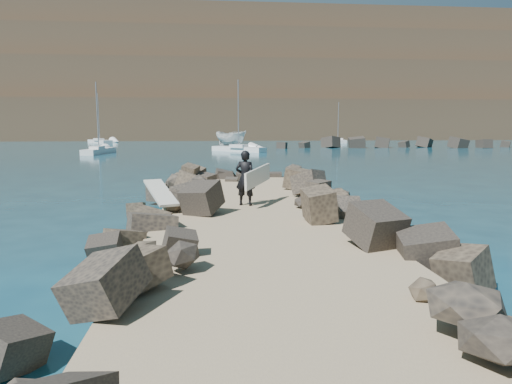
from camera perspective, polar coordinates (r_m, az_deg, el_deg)
The scene contains 15 objects.
ground at distance 14.61m, azimuth -0.37°, elevation -5.27°, with size 800.00×800.00×0.00m, color #0F384C.
jetty at distance 12.60m, azimuth 0.43°, elevation -6.06°, with size 6.00×26.00×0.60m, color #8C7759.
riprap_left at distance 13.09m, azimuth -12.58°, elevation -4.82°, with size 2.60×22.00×1.00m, color black.
riprap_right at distance 13.62m, azimuth 12.48°, elevation -4.30°, with size 2.60×22.00×1.00m, color black.
breakwater_secondary at distance 78.11m, azimuth 22.40°, elevation 5.60°, with size 52.00×4.00×1.20m, color black.
headland at distance 174.96m, azimuth -1.69°, elevation 12.41°, with size 360.00×140.00×32.00m, color #2D4919.
surfboard_resting at distance 16.00m, azimuth -11.85°, elevation -0.44°, with size 0.64×2.58×0.09m, color beige.
boat_imported at distance 79.60m, azimuth -3.11°, elevation 6.76°, with size 2.56×6.80×2.63m, color silver.
surfer_with_board at distance 16.20m, azimuth -1.12°, elevation 1.79°, with size 1.43×2.23×1.97m.
sailboat_e at distance 95.61m, azimuth -18.95°, elevation 6.00°, with size 6.19×7.81×9.82m.
sailboat_a at distance 59.49m, azimuth -19.05°, elevation 4.87°, with size 2.70×7.48×8.80m.
sailboat_c at distance 61.09m, azimuth -2.20°, elevation 5.40°, with size 7.14×6.63×9.54m.
sailboat_f at distance 114.07m, azimuth 11.29°, elevation 6.58°, with size 1.56×5.19×6.37m.
sailboat_d at distance 94.08m, azimuth 10.20°, elevation 6.28°, with size 1.89×6.87×8.23m.
headland_buildings at distance 170.08m, azimuth 0.88°, elevation 18.63°, with size 137.50×30.50×5.00m.
Camera 1 is at (-1.23, -14.15, 3.42)m, focal length 32.00 mm.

